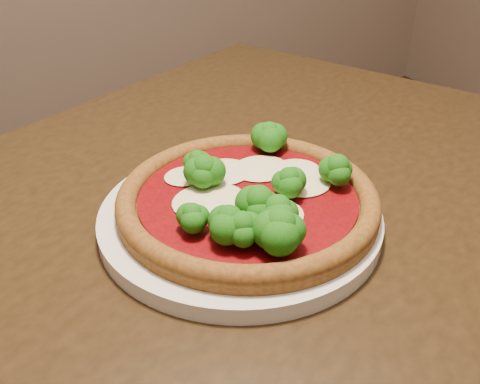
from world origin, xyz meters
TOP-DOWN VIEW (x-y plane):
  - dining_table at (-0.14, 0.24)m, footprint 1.32×1.15m
  - plate at (-0.12, 0.22)m, footprint 0.30×0.30m
  - pizza at (-0.11, 0.22)m, footprint 0.28×0.28m

SIDE VIEW (x-z plane):
  - dining_table at x=-0.14m, z-range 0.27..1.02m
  - plate at x=-0.12m, z-range 0.75..0.77m
  - pizza at x=-0.11m, z-range 0.75..0.82m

